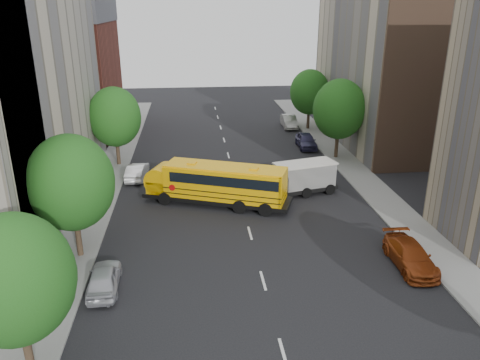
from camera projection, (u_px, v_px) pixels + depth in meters
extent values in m
plane|color=black|center=(246.00, 221.00, 34.28)|extent=(120.00, 120.00, 0.00)
cube|color=slate|center=(98.00, 200.00, 37.77)|extent=(3.00, 80.00, 0.12)
cube|color=slate|center=(373.00, 189.00, 40.06)|extent=(3.00, 80.00, 0.12)
cube|color=silver|center=(234.00, 175.00, 43.59)|extent=(0.15, 64.00, 0.01)
cube|color=maroon|center=(71.00, 79.00, 56.26)|extent=(10.00, 15.00, 13.00)
cube|color=#BFB194|center=(387.00, 61.00, 51.53)|extent=(10.00, 22.00, 18.00)
cube|color=brown|center=(437.00, 75.00, 41.29)|extent=(10.10, 0.30, 18.00)
cylinder|color=#38281C|center=(27.00, 347.00, 19.68)|extent=(0.36, 0.36, 2.70)
ellipsoid|color=#205617|center=(14.00, 279.00, 18.52)|extent=(4.80, 4.80, 5.52)
cylinder|color=#38281C|center=(78.00, 236.00, 28.95)|extent=(0.36, 0.36, 2.88)
ellipsoid|color=#205617|center=(71.00, 183.00, 27.72)|extent=(5.12, 5.12, 5.89)
cylinder|color=#38281C|center=(118.00, 151.00, 45.72)|extent=(0.36, 0.36, 2.81)
ellipsoid|color=#205617|center=(115.00, 117.00, 44.52)|extent=(4.99, 4.99, 5.74)
cylinder|color=#38281C|center=(337.00, 144.00, 47.89)|extent=(0.36, 0.36, 2.95)
ellipsoid|color=#205617|center=(339.00, 109.00, 46.62)|extent=(5.25, 5.25, 6.04)
cylinder|color=#38281C|center=(308.00, 119.00, 59.10)|extent=(0.36, 0.36, 2.74)
ellipsoid|color=#205617|center=(310.00, 92.00, 57.93)|extent=(4.86, 4.86, 5.59)
cube|color=black|center=(217.00, 197.00, 37.00)|extent=(11.85, 6.72, 0.31)
cube|color=#FFB505|center=(226.00, 182.00, 36.34)|extent=(9.69, 5.84, 2.40)
cube|color=#FFB505|center=(161.00, 184.00, 37.95)|extent=(2.62, 2.92, 1.04)
cube|color=black|center=(172.00, 171.00, 37.24)|extent=(1.36, 2.42, 1.25)
cube|color=#FFB505|center=(225.00, 167.00, 35.91)|extent=(9.62, 5.64, 0.15)
cube|color=black|center=(228.00, 176.00, 36.11)|extent=(8.94, 5.59, 0.78)
cube|color=black|center=(226.00, 192.00, 36.64)|extent=(9.72, 5.90, 0.06)
cube|color=black|center=(226.00, 187.00, 36.49)|extent=(9.72, 5.90, 0.06)
cube|color=#FFB505|center=(286.00, 188.00, 35.18)|extent=(1.09, 2.49, 2.40)
cube|color=#FFB505|center=(191.00, 163.00, 36.57)|extent=(0.81, 0.81, 0.10)
cube|color=#FFB505|center=(256.00, 169.00, 35.29)|extent=(0.81, 0.81, 0.10)
cylinder|color=#FFB505|center=(160.00, 178.00, 37.77)|extent=(2.91, 3.03, 2.19)
cylinder|color=red|center=(170.00, 188.00, 36.19)|extent=(0.50, 0.23, 0.52)
cylinder|color=black|center=(163.00, 199.00, 36.83)|extent=(1.09, 0.67, 1.04)
cylinder|color=black|center=(176.00, 187.00, 39.19)|extent=(1.09, 0.67, 1.04)
cylinder|color=black|center=(241.00, 207.00, 35.28)|extent=(1.09, 0.67, 1.04)
cylinder|color=black|center=(249.00, 195.00, 37.63)|extent=(1.09, 0.67, 1.04)
cylinder|color=black|center=(268.00, 210.00, 34.76)|extent=(1.09, 0.67, 1.04)
cylinder|color=black|center=(274.00, 197.00, 37.12)|extent=(1.09, 0.67, 1.04)
cube|color=black|center=(299.00, 188.00, 38.98)|extent=(6.63, 3.61, 0.32)
cube|color=silver|center=(305.00, 175.00, 38.76)|extent=(5.18, 3.14, 1.89)
cube|color=silver|center=(274.00, 183.00, 37.94)|extent=(1.92, 2.30, 1.26)
cube|color=silver|center=(306.00, 163.00, 38.41)|extent=(5.41, 3.29, 0.13)
cylinder|color=black|center=(279.00, 197.00, 37.33)|extent=(0.92, 0.47, 0.88)
cylinder|color=black|center=(268.00, 188.00, 39.17)|extent=(0.92, 0.47, 0.88)
cylinder|color=black|center=(307.00, 193.00, 38.15)|extent=(0.92, 0.47, 0.88)
cylinder|color=black|center=(295.00, 184.00, 40.00)|extent=(0.92, 0.47, 0.88)
cylinder|color=black|center=(332.00, 189.00, 38.91)|extent=(0.92, 0.47, 0.88)
cylinder|color=black|center=(319.00, 181.00, 40.76)|extent=(0.92, 0.47, 0.88)
imported|color=#AEAEB5|center=(104.00, 278.00, 25.80)|extent=(1.82, 4.19, 1.41)
imported|color=white|center=(137.00, 171.00, 42.33)|extent=(1.87, 4.43, 1.42)
imported|color=#8C3611|center=(410.00, 256.00, 28.08)|extent=(2.11, 5.01, 1.44)
imported|color=#302E51|center=(306.00, 141.00, 51.60)|extent=(2.00, 4.69, 1.58)
imported|color=#A09F9B|center=(289.00, 121.00, 60.17)|extent=(1.83, 4.85, 1.58)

